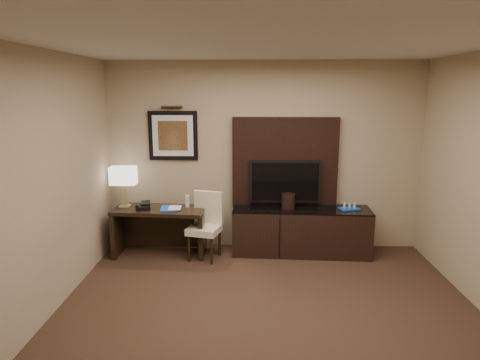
{
  "coord_description": "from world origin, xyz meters",
  "views": [
    {
      "loc": [
        -0.19,
        -3.6,
        2.3
      ],
      "look_at": [
        -0.33,
        1.8,
        1.15
      ],
      "focal_mm": 32.0,
      "sensor_mm": 36.0,
      "label": 1
    }
  ],
  "objects_px": {
    "desk_chair": "(204,229)",
    "desk_phone": "(143,206)",
    "desk": "(160,232)",
    "table_lamp": "(124,186)",
    "ice_bucket": "(288,201)",
    "minibar_tray": "(349,206)",
    "credenza": "(301,231)",
    "tv": "(285,181)",
    "water_bottle": "(187,201)"
  },
  "relations": [
    {
      "from": "desk_chair",
      "to": "desk_phone",
      "type": "bearing_deg",
      "value": -170.74
    },
    {
      "from": "table_lamp",
      "to": "ice_bucket",
      "type": "bearing_deg",
      "value": 0.08
    },
    {
      "from": "desk",
      "to": "table_lamp",
      "type": "bearing_deg",
      "value": 174.19
    },
    {
      "from": "desk",
      "to": "table_lamp",
      "type": "height_order",
      "value": "table_lamp"
    },
    {
      "from": "desk",
      "to": "minibar_tray",
      "type": "bearing_deg",
      "value": 6.22
    },
    {
      "from": "desk_phone",
      "to": "water_bottle",
      "type": "xyz_separation_m",
      "value": [
        0.59,
        0.13,
        0.04
      ]
    },
    {
      "from": "credenza",
      "to": "table_lamp",
      "type": "relative_size",
      "value": 3.2
    },
    {
      "from": "table_lamp",
      "to": "ice_bucket",
      "type": "xyz_separation_m",
      "value": [
        2.3,
        0.0,
        -0.21
      ]
    },
    {
      "from": "desk_phone",
      "to": "minibar_tray",
      "type": "height_order",
      "value": "desk_phone"
    },
    {
      "from": "desk_phone",
      "to": "minibar_tray",
      "type": "relative_size",
      "value": 0.73
    },
    {
      "from": "tv",
      "to": "minibar_tray",
      "type": "height_order",
      "value": "tv"
    },
    {
      "from": "table_lamp",
      "to": "desk_phone",
      "type": "xyz_separation_m",
      "value": [
        0.29,
        -0.14,
        -0.25
      ]
    },
    {
      "from": "tv",
      "to": "desk_chair",
      "type": "height_order",
      "value": "tv"
    },
    {
      "from": "desk_chair",
      "to": "table_lamp",
      "type": "bearing_deg",
      "value": -176.1
    },
    {
      "from": "credenza",
      "to": "minibar_tray",
      "type": "height_order",
      "value": "minibar_tray"
    },
    {
      "from": "ice_bucket",
      "to": "desk_chair",
      "type": "bearing_deg",
      "value": -168.61
    },
    {
      "from": "desk",
      "to": "credenza",
      "type": "relative_size",
      "value": 0.66
    },
    {
      "from": "desk",
      "to": "credenza",
      "type": "height_order",
      "value": "desk"
    },
    {
      "from": "credenza",
      "to": "desk_chair",
      "type": "bearing_deg",
      "value": -167.17
    },
    {
      "from": "desk_phone",
      "to": "ice_bucket",
      "type": "bearing_deg",
      "value": -8.97
    },
    {
      "from": "minibar_tray",
      "to": "credenza",
      "type": "bearing_deg",
      "value": 177.32
    },
    {
      "from": "desk_phone",
      "to": "ice_bucket",
      "type": "xyz_separation_m",
      "value": [
        2.01,
        0.14,
        0.04
      ]
    },
    {
      "from": "table_lamp",
      "to": "desk_chair",
      "type": "bearing_deg",
      "value": -11.34
    },
    {
      "from": "ice_bucket",
      "to": "water_bottle",
      "type": "bearing_deg",
      "value": -179.57
    },
    {
      "from": "tv",
      "to": "desk_chair",
      "type": "relative_size",
      "value": 1.17
    },
    {
      "from": "credenza",
      "to": "ice_bucket",
      "type": "xyz_separation_m",
      "value": [
        -0.19,
        -0.0,
        0.44
      ]
    },
    {
      "from": "desk_chair",
      "to": "tv",
      "type": "bearing_deg",
      "value": 33.81
    },
    {
      "from": "credenza",
      "to": "minibar_tray",
      "type": "bearing_deg",
      "value": 0.23
    },
    {
      "from": "desk",
      "to": "desk_phone",
      "type": "height_order",
      "value": "desk_phone"
    },
    {
      "from": "desk_phone",
      "to": "ice_bucket",
      "type": "relative_size",
      "value": 0.91
    },
    {
      "from": "water_bottle",
      "to": "ice_bucket",
      "type": "bearing_deg",
      "value": 0.43
    },
    {
      "from": "table_lamp",
      "to": "desk_phone",
      "type": "distance_m",
      "value": 0.41
    },
    {
      "from": "desk_chair",
      "to": "desk_phone",
      "type": "relative_size",
      "value": 4.36
    },
    {
      "from": "credenza",
      "to": "desk_chair",
      "type": "distance_m",
      "value": 1.37
    },
    {
      "from": "desk_phone",
      "to": "water_bottle",
      "type": "relative_size",
      "value": 1.15
    },
    {
      "from": "desk",
      "to": "table_lamp",
      "type": "xyz_separation_m",
      "value": [
        -0.5,
        0.09,
        0.64
      ]
    },
    {
      "from": "desk",
      "to": "minibar_tray",
      "type": "height_order",
      "value": "minibar_tray"
    },
    {
      "from": "credenza",
      "to": "water_bottle",
      "type": "bearing_deg",
      "value": -176.61
    },
    {
      "from": "tv",
      "to": "credenza",
      "type": "bearing_deg",
      "value": -31.31
    },
    {
      "from": "tv",
      "to": "desk_phone",
      "type": "height_order",
      "value": "tv"
    },
    {
      "from": "credenza",
      "to": "desk_chair",
      "type": "relative_size",
      "value": 2.25
    },
    {
      "from": "desk",
      "to": "ice_bucket",
      "type": "height_order",
      "value": "ice_bucket"
    },
    {
      "from": "desk_chair",
      "to": "water_bottle",
      "type": "relative_size",
      "value": 5.02
    },
    {
      "from": "credenza",
      "to": "minibar_tray",
      "type": "distance_m",
      "value": 0.76
    },
    {
      "from": "desk_chair",
      "to": "ice_bucket",
      "type": "height_order",
      "value": "ice_bucket"
    },
    {
      "from": "credenza",
      "to": "desk_phone",
      "type": "relative_size",
      "value": 9.82
    },
    {
      "from": "ice_bucket",
      "to": "minibar_tray",
      "type": "height_order",
      "value": "ice_bucket"
    },
    {
      "from": "ice_bucket",
      "to": "credenza",
      "type": "bearing_deg",
      "value": 0.85
    },
    {
      "from": "desk",
      "to": "desk_chair",
      "type": "xyz_separation_m",
      "value": [
        0.64,
        -0.14,
        0.09
      ]
    },
    {
      "from": "tv",
      "to": "desk",
      "type": "bearing_deg",
      "value": -172.24
    }
  ]
}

